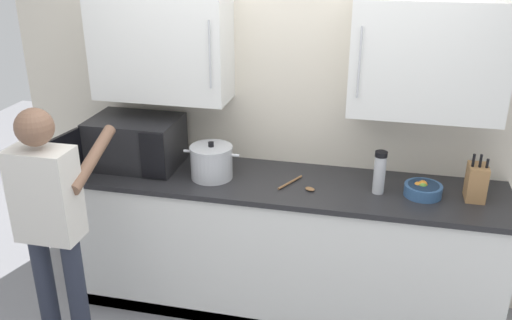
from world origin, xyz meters
TOP-DOWN VIEW (x-y plane):
  - back_wall_tiled at (0.00, 1.10)m, footprint 3.88×0.44m
  - counter_unit at (0.00, 0.78)m, footprint 2.82×0.65m
  - microwave_oven at (-1.03, 0.82)m, footprint 0.66×0.83m
  - wooden_spoon at (0.13, 0.72)m, footprint 0.23×0.22m
  - thermos_flask at (0.61, 0.75)m, footprint 0.07×0.07m
  - fruit_bowl at (0.87, 0.77)m, footprint 0.22×0.22m
  - knife_block at (1.16, 0.80)m, footprint 0.11×0.15m
  - stock_pot at (-0.44, 0.74)m, footprint 0.37×0.27m
  - person_figure at (-1.13, -0.01)m, footprint 0.44×0.62m

SIDE VIEW (x-z plane):
  - counter_unit at x=0.00m, z-range 0.00..0.95m
  - person_figure at x=-1.13m, z-range 0.16..1.76m
  - wooden_spoon at x=0.13m, z-range 0.95..0.97m
  - fruit_bowl at x=0.87m, z-range 0.95..1.04m
  - stock_pot at x=-0.44m, z-range 0.94..1.18m
  - knife_block at x=1.16m, z-range 0.92..1.21m
  - thermos_flask at x=0.61m, z-range 0.95..1.22m
  - microwave_oven at x=-1.03m, z-range 0.95..1.28m
  - back_wall_tiled at x=0.00m, z-range 0.08..2.96m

